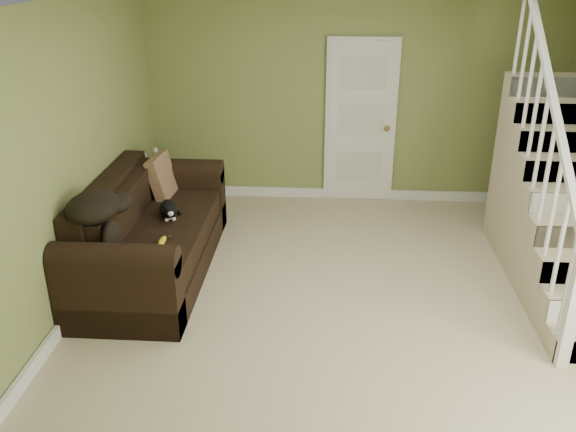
# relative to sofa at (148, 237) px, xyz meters

# --- Properties ---
(floor) EXTENTS (5.00, 5.50, 0.01)m
(floor) POSITION_rel_sofa_xyz_m (2.02, -0.67, -0.36)
(floor) COLOR beige
(floor) RESTS_ON ground
(ceiling) EXTENTS (5.00, 5.50, 0.01)m
(ceiling) POSITION_rel_sofa_xyz_m (2.02, -0.67, 2.24)
(ceiling) COLOR white
(ceiling) RESTS_ON wall_back
(wall_back) EXTENTS (5.00, 0.04, 2.60)m
(wall_back) POSITION_rel_sofa_xyz_m (2.02, 2.08, 0.94)
(wall_back) COLOR olive
(wall_back) RESTS_ON floor
(wall_front) EXTENTS (5.00, 0.04, 2.60)m
(wall_front) POSITION_rel_sofa_xyz_m (2.02, -3.42, 0.94)
(wall_front) COLOR olive
(wall_front) RESTS_ON floor
(wall_left) EXTENTS (0.04, 5.50, 2.60)m
(wall_left) POSITION_rel_sofa_xyz_m (-0.48, -0.67, 0.94)
(wall_left) COLOR olive
(wall_left) RESTS_ON floor
(baseboard_back) EXTENTS (5.00, 0.04, 0.12)m
(baseboard_back) POSITION_rel_sofa_xyz_m (2.02, 2.05, -0.30)
(baseboard_back) COLOR white
(baseboard_back) RESTS_ON floor
(baseboard_left) EXTENTS (0.04, 5.50, 0.12)m
(baseboard_left) POSITION_rel_sofa_xyz_m (-0.45, -0.67, -0.30)
(baseboard_left) COLOR white
(baseboard_left) RESTS_ON floor
(door) EXTENTS (0.86, 0.12, 2.02)m
(door) POSITION_rel_sofa_xyz_m (2.12, 2.04, 0.65)
(door) COLOR white
(door) RESTS_ON floor
(staircase) EXTENTS (1.00, 2.51, 2.82)m
(staircase) POSITION_rel_sofa_xyz_m (4.02, 0.30, 0.28)
(staircase) COLOR beige
(staircase) RESTS_ON floor
(sofa) EXTENTS (1.03, 2.39, 0.95)m
(sofa) POSITION_rel_sofa_xyz_m (0.00, 0.00, 0.00)
(sofa) COLOR black
(sofa) RESTS_ON floor
(side_table) EXTENTS (0.67, 0.67, 0.87)m
(side_table) POSITION_rel_sofa_xyz_m (-0.23, 1.18, -0.03)
(side_table) COLOR black
(side_table) RESTS_ON floor
(cat) EXTENTS (0.30, 0.47, 0.23)m
(cat) POSITION_rel_sofa_xyz_m (0.18, 0.14, 0.24)
(cat) COLOR black
(cat) RESTS_ON sofa
(banana) EXTENTS (0.06, 0.20, 0.06)m
(banana) POSITION_rel_sofa_xyz_m (0.27, -0.44, 0.18)
(banana) COLOR gold
(banana) RESTS_ON sofa
(throw_pillow) EXTENTS (0.25, 0.47, 0.47)m
(throw_pillow) POSITION_rel_sofa_xyz_m (-0.03, 0.76, 0.36)
(throw_pillow) COLOR #543421
(throw_pillow) RESTS_ON sofa
(throw_blanket) EXTENTS (0.48, 0.60, 0.23)m
(throw_blanket) POSITION_rel_sofa_xyz_m (-0.21, -0.71, 0.62)
(throw_blanket) COLOR black
(throw_blanket) RESTS_ON sofa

